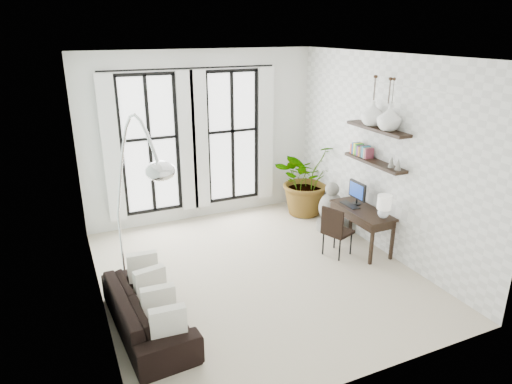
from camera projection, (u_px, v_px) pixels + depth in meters
floor at (257, 273)px, 7.01m from camera, size 5.00×5.00×0.00m
ceiling at (257, 56)px, 5.92m from camera, size 5.00×5.00×0.00m
wall_left at (90, 196)px, 5.59m from camera, size 0.00×5.00×5.00m
wall_right at (384, 156)px, 7.34m from camera, size 0.00×5.00×5.00m
wall_back at (202, 137)px, 8.61m from camera, size 4.50×0.00×4.50m
windows at (193, 141)px, 8.49m from camera, size 3.26×0.13×2.65m
wall_shelves at (374, 148)px, 7.31m from camera, size 0.25×1.30×0.60m
sofa at (147, 310)px, 5.61m from camera, size 0.87×1.93×0.55m
throw_pillows at (154, 292)px, 5.57m from camera, size 0.40×1.52×0.40m
plant at (306, 178)px, 9.05m from camera, size 1.66×1.57×1.46m
desk at (364, 212)px, 7.53m from camera, size 0.51×1.20×1.10m
desk_chair at (335, 229)px, 7.36m from camera, size 0.53×0.53×0.86m
arc_lamp at (135, 163)px, 5.55m from camera, size 0.77×1.41×2.61m
buddha at (331, 210)px, 8.39m from camera, size 0.51×0.51×0.92m
vase_a at (389, 118)px, 6.88m from camera, size 0.37×0.37×0.38m
vase_b at (373, 114)px, 7.23m from camera, size 0.37×0.37×0.38m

